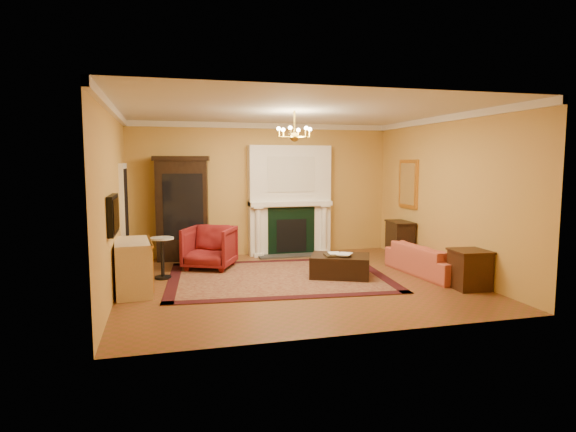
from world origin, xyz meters
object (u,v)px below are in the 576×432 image
object	(u,v)px
pedestal_table	(162,255)
end_table	(470,270)
china_cabinet	(183,211)
console_table	(400,241)
leather_ottoman	(340,266)
wingback_armchair	(210,246)
commode	(133,267)
coral_sofa	(429,255)

from	to	relation	value
pedestal_table	end_table	bearing A→B (deg)	-22.25
china_cabinet	end_table	bearing A→B (deg)	-31.39
console_table	leather_ottoman	size ratio (longest dim) A/B	0.76
wingback_armchair	commode	world-z (taller)	wingback_armchair
wingback_armchair	pedestal_table	xyz separation A→B (m)	(-0.91, -0.61, -0.03)
china_cabinet	pedestal_table	world-z (taller)	china_cabinet
pedestal_table	console_table	world-z (taller)	console_table
wingback_armchair	leather_ottoman	world-z (taller)	wingback_armchair
leather_ottoman	wingback_armchair	bearing A→B (deg)	174.13
china_cabinet	commode	size ratio (longest dim) A/B	1.87
commode	console_table	xyz separation A→B (m)	(5.51, 1.39, -0.03)
coral_sofa	console_table	distance (m)	1.48
china_cabinet	leather_ottoman	xyz separation A→B (m)	(2.74, -2.37, -0.86)
coral_sofa	end_table	xyz separation A→B (m)	(0.10, -1.11, -0.06)
wingback_armchair	commode	bearing A→B (deg)	-108.51
commode	leather_ottoman	bearing A→B (deg)	-2.74
pedestal_table	leather_ottoman	world-z (taller)	pedestal_table
coral_sofa	end_table	bearing A→B (deg)	-179.71
coral_sofa	pedestal_table	bearing A→B (deg)	74.36
commode	console_table	distance (m)	5.68
commode	wingback_armchair	bearing A→B (deg)	41.80
china_cabinet	end_table	distance (m)	5.91
wingback_armchair	coral_sofa	size ratio (longest dim) A/B	0.49
end_table	leather_ottoman	size ratio (longest dim) A/B	0.59
china_cabinet	end_table	xyz separation A→B (m)	(4.54, -3.71, -0.76)
end_table	console_table	world-z (taller)	console_table
coral_sofa	leather_ottoman	xyz separation A→B (m)	(-1.70, 0.22, -0.16)
coral_sofa	leather_ottoman	size ratio (longest dim) A/B	1.82
leather_ottoman	coral_sofa	bearing A→B (deg)	17.04
wingback_armchair	end_table	xyz separation A→B (m)	(4.07, -2.65, -0.15)
wingback_armchair	console_table	xyz separation A→B (m)	(4.13, -0.07, -0.07)
pedestal_table	console_table	xyz separation A→B (m)	(5.05, 0.54, -0.04)
pedestal_table	end_table	size ratio (longest dim) A/B	1.21
commode	end_table	size ratio (longest dim) A/B	1.82
leather_ottoman	pedestal_table	bearing A→B (deg)	-168.19
coral_sofa	leather_ottoman	distance (m)	1.73
china_cabinet	leather_ottoman	world-z (taller)	china_cabinet
pedestal_table	leather_ottoman	xyz separation A→B (m)	(3.18, -0.71, -0.23)
pedestal_table	wingback_armchair	bearing A→B (deg)	33.88
wingback_armchair	end_table	world-z (taller)	wingback_armchair
commode	console_table	world-z (taller)	commode
pedestal_table	leather_ottoman	distance (m)	3.27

